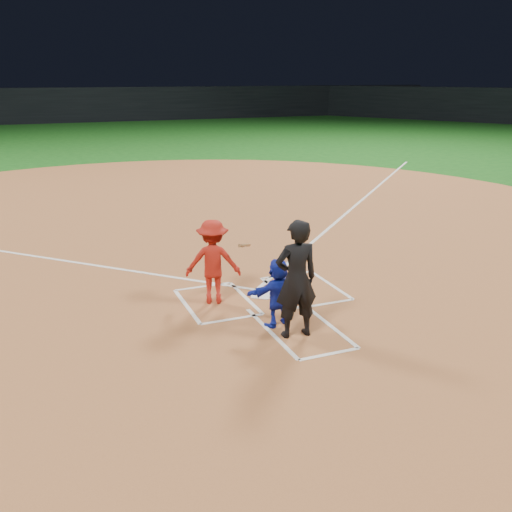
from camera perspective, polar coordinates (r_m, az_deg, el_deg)
name	(u,v)px	position (r m, az deg, el deg)	size (l,w,h in m)	color
ground	(262,295)	(11.66, 0.63, -3.97)	(120.00, 120.00, 0.00)	#134D15
home_plate_dirt	(184,226)	(17.09, -7.17, 2.96)	(28.00, 28.00, 0.01)	#975831
stadium_wall_far	(65,105)	(58.21, -18.53, 14.11)	(80.00, 1.20, 3.20)	black
home_plate	(262,295)	(11.66, 0.63, -3.87)	(0.60, 0.60, 0.02)	white
catcher	(278,292)	(10.09, 2.20, -3.65)	(1.15, 0.37, 1.24)	#1526B0
umpire	(296,279)	(9.55, 4.05, -2.32)	(0.75, 0.49, 2.06)	black
chalk_markings	(191,232)	(16.42, -6.52, 2.42)	(28.35, 17.32, 0.01)	white
batter_at_plate	(213,262)	(11.07, -4.31, -0.56)	(1.47, 0.99, 1.66)	#B01D13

